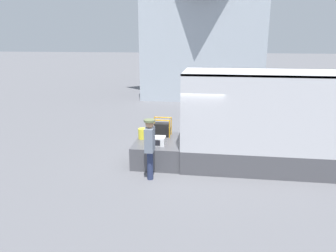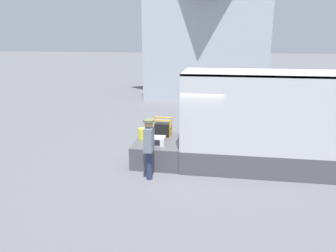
{
  "view_description": "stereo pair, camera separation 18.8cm",
  "coord_description": "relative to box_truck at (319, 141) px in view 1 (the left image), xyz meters",
  "views": [
    {
      "loc": [
        0.97,
        -10.26,
        4.03
      ],
      "look_at": [
        -0.49,
        -0.2,
        1.27
      ],
      "focal_mm": 35.0,
      "sensor_mm": 36.0,
      "label": 1
    },
    {
      "loc": [
        1.15,
        -10.23,
        4.03
      ],
      "look_at": [
        -0.49,
        -0.2,
        1.27
      ],
      "focal_mm": 35.0,
      "sensor_mm": 36.0,
      "label": 2
    }
  ],
  "objects": [
    {
      "name": "microwave",
      "position": [
        -4.98,
        -0.5,
        -0.06
      ],
      "size": [
        0.44,
        0.42,
        0.26
      ],
      "color": "white",
      "rests_on": "tailgate_deck"
    },
    {
      "name": "ground_plane",
      "position": [
        -4.22,
        0.0,
        -0.91
      ],
      "size": [
        160.0,
        160.0,
        0.0
      ],
      "primitive_type": "plane",
      "color": "slate"
    },
    {
      "name": "house_backdrop",
      "position": [
        -4.17,
        13.68,
        3.77
      ],
      "size": [
        8.22,
        6.92,
        9.18
      ],
      "color": "#A8B2BC",
      "rests_on": "ground"
    },
    {
      "name": "box_truck",
      "position": [
        0.0,
        0.0,
        0.0
      ],
      "size": [
        7.17,
        2.22,
        3.04
      ],
      "color": "navy",
      "rests_on": "ground"
    },
    {
      "name": "tailgate_deck",
      "position": [
        -5.01,
        0.0,
        -0.55
      ],
      "size": [
        1.57,
        2.11,
        0.72
      ],
      "primitive_type": "cube",
      "color": "#4C4C51",
      "rests_on": "ground"
    },
    {
      "name": "portable_generator",
      "position": [
        -5.0,
        0.48,
        0.05
      ],
      "size": [
        0.63,
        0.44,
        0.63
      ],
      "color": "black",
      "rests_on": "tailgate_deck"
    },
    {
      "name": "orange_bucket",
      "position": [
        -5.61,
        0.05,
        -0.01
      ],
      "size": [
        0.28,
        0.28,
        0.36
      ],
      "color": "yellow",
      "rests_on": "tailgate_deck"
    },
    {
      "name": "worker_person",
      "position": [
        -5.04,
        -1.54,
        0.21
      ],
      "size": [
        0.32,
        0.44,
        1.8
      ],
      "color": "navy",
      "rests_on": "ground"
    }
  ]
}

